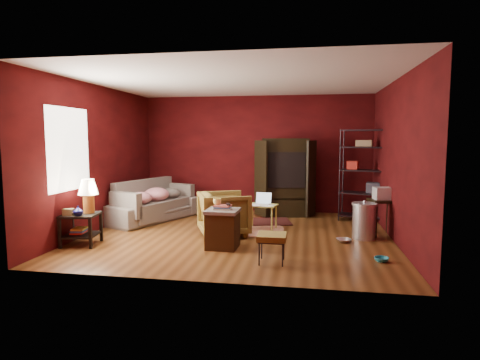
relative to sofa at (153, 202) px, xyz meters
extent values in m
cube|color=brown|center=(2.05, -0.95, -0.42)|extent=(5.50, 5.00, 0.02)
cube|color=white|center=(2.05, -0.95, 2.40)|extent=(5.50, 5.00, 0.02)
cube|color=#480A0B|center=(2.05, 1.56, 0.99)|extent=(5.50, 0.02, 2.80)
cube|color=#480A0B|center=(2.05, -3.46, 0.99)|extent=(5.50, 0.02, 2.80)
cube|color=#480A0B|center=(-0.71, -0.95, 0.99)|extent=(0.02, 5.00, 2.80)
cube|color=#480A0B|center=(4.81, -0.95, 0.99)|extent=(0.02, 5.00, 2.80)
cube|color=white|center=(-0.68, -1.95, 1.19)|extent=(0.02, 1.20, 1.40)
imported|color=#655E57|center=(0.00, 0.00, 0.00)|extent=(1.41, 2.18, 0.82)
imported|color=black|center=(1.80, -1.03, 0.03)|extent=(1.08, 1.10, 0.88)
imported|color=silver|center=(3.94, -1.19, -0.29)|extent=(0.26, 0.12, 0.25)
imported|color=teal|center=(4.38, -2.22, -0.31)|extent=(0.21, 0.10, 0.21)
imported|color=#0D0E45|center=(-0.37, -2.26, 0.19)|extent=(0.20, 0.21, 0.16)
imported|color=#FBEB7B|center=(1.86, -1.87, 0.36)|extent=(0.14, 0.12, 0.13)
cube|color=black|center=(-0.43, -2.09, 0.10)|extent=(0.64, 0.64, 0.04)
cube|color=black|center=(-0.43, -2.09, -0.25)|extent=(0.59, 0.59, 0.03)
cube|color=black|center=(-0.64, -2.38, -0.15)|extent=(0.05, 0.05, 0.52)
cube|color=black|center=(-0.14, -2.30, -0.15)|extent=(0.05, 0.05, 0.52)
cube|color=black|center=(-0.72, -1.89, -0.15)|extent=(0.05, 0.05, 0.52)
cube|color=black|center=(-0.23, -1.80, -0.15)|extent=(0.05, 0.05, 0.52)
cylinder|color=#C56C24|center=(-0.34, -1.98, 0.27)|extent=(0.21, 0.21, 0.31)
cone|color=#F2E5C6|center=(-0.34, -1.98, 0.56)|extent=(0.38, 0.38, 0.26)
cube|color=olive|center=(-0.55, -2.25, 0.17)|extent=(0.18, 0.14, 0.11)
cube|color=#C03A30|center=(-0.48, -2.10, -0.20)|extent=(0.24, 0.29, 0.03)
cube|color=#306DC0|center=(-0.47, -2.10, -0.17)|extent=(0.24, 0.29, 0.03)
cube|color=#D8CB48|center=(-0.46, -2.10, -0.14)|extent=(0.24, 0.29, 0.03)
cube|color=#655E57|center=(0.04, 0.03, -0.15)|extent=(1.28, 1.90, 0.37)
cube|color=#655E57|center=(-0.27, 0.14, 0.10)|extent=(0.74, 1.71, 0.74)
cube|color=#655E57|center=(-0.25, -0.79, 0.05)|extent=(0.75, 0.40, 0.51)
cube|color=#655E57|center=(0.33, 0.86, 0.05)|extent=(0.75, 0.40, 0.51)
ellipsoid|color=#AB1832|center=(-0.09, -0.46, 0.14)|extent=(0.61, 0.61, 0.26)
ellipsoid|color=#AB1832|center=(0.08, 0.02, 0.16)|extent=(0.68, 0.68, 0.30)
ellipsoid|color=#655E57|center=(0.23, 0.45, 0.12)|extent=(0.57, 0.57, 0.24)
cube|color=#3B210D|center=(1.96, -1.88, -0.12)|extent=(0.50, 0.50, 0.58)
cube|color=#655E57|center=(1.96, -1.88, 0.20)|extent=(0.53, 0.53, 0.05)
cube|color=beige|center=(1.96, -1.88, 0.24)|extent=(0.29, 0.22, 0.02)
cube|color=#44699F|center=(1.96, -1.88, 0.26)|extent=(0.28, 0.23, 0.02)
cube|color=#B54F44|center=(1.96, -1.88, 0.28)|extent=(0.28, 0.23, 0.02)
cube|color=black|center=(2.04, -1.85, 0.31)|extent=(0.11, 0.18, 0.02)
cube|color=black|center=(2.82, -2.53, -0.03)|extent=(0.41, 0.41, 0.08)
cube|color=black|center=(2.82, -2.53, -0.09)|extent=(0.37, 0.37, 0.02)
cylinder|color=black|center=(2.65, -2.69, -0.24)|extent=(0.02, 0.02, 0.34)
cylinder|color=black|center=(2.98, -2.69, -0.24)|extent=(0.02, 0.02, 0.34)
cylinder|color=black|center=(2.65, -2.37, -0.24)|extent=(0.02, 0.02, 0.34)
cylinder|color=black|center=(2.98, -2.36, -0.24)|extent=(0.02, 0.02, 0.34)
cylinder|color=beige|center=(2.21, -0.46, -0.41)|extent=(1.74, 1.74, 0.01)
cube|color=#4F1815|center=(2.35, 0.21, -0.40)|extent=(1.36, 1.06, 0.01)
cube|color=#DADF66|center=(2.43, -0.43, 0.06)|extent=(0.63, 0.49, 0.03)
cylinder|color=#DADF66|center=(2.16, -0.55, -0.17)|extent=(0.04, 0.04, 0.48)
cylinder|color=#DADF66|center=(2.64, -0.63, -0.17)|extent=(0.04, 0.04, 0.48)
cylinder|color=#DADF66|center=(2.21, -0.23, -0.17)|extent=(0.04, 0.04, 0.48)
cylinder|color=#DADF66|center=(2.70, -0.32, -0.17)|extent=(0.04, 0.04, 0.48)
cube|color=white|center=(2.43, -0.41, 0.09)|extent=(0.34, 0.26, 0.02)
cube|color=silver|center=(2.45, -0.30, 0.19)|extent=(0.31, 0.12, 0.21)
cube|color=white|center=(2.30, -0.51, 0.08)|extent=(0.21, 0.29, 0.00)
cube|color=white|center=(2.55, -0.54, 0.08)|extent=(0.28, 0.34, 0.00)
cube|color=black|center=(2.78, 1.06, 0.48)|extent=(1.11, 0.73, 1.78)
cube|color=black|center=(2.80, 0.97, 0.66)|extent=(0.90, 0.56, 0.80)
cube|color=black|center=(2.27, 0.71, 0.48)|extent=(0.33, 0.33, 1.69)
cube|color=black|center=(3.38, 0.90, 0.48)|extent=(0.22, 0.40, 1.69)
cube|color=#292B2E|center=(2.79, 1.02, 0.57)|extent=(0.65, 0.56, 0.49)
cube|color=black|center=(2.83, 0.78, 0.57)|extent=(0.46, 0.09, 0.37)
cube|color=black|center=(2.79, 1.02, 0.01)|extent=(0.91, 0.61, 0.05)
cylinder|color=black|center=(3.98, 0.67, 0.57)|extent=(0.03, 0.03, 1.97)
cylinder|color=black|center=(4.87, 0.43, 0.57)|extent=(0.03, 0.03, 1.97)
cylinder|color=black|center=(4.08, 1.05, 0.57)|extent=(0.03, 0.03, 1.97)
cylinder|color=black|center=(4.97, 0.81, 0.57)|extent=(0.03, 0.03, 1.97)
cube|color=black|center=(4.48, 0.74, -0.30)|extent=(1.04, 0.65, 0.03)
cube|color=black|center=(4.48, 0.74, 0.19)|extent=(1.04, 0.65, 0.03)
cube|color=black|center=(4.48, 0.74, 0.68)|extent=(1.04, 0.65, 0.03)
cube|color=black|center=(4.48, 0.74, 1.18)|extent=(1.04, 0.65, 0.03)
cube|color=black|center=(4.48, 0.74, 1.54)|extent=(1.04, 0.65, 0.03)
cube|color=#A5241B|center=(4.27, 0.79, 0.79)|extent=(0.28, 0.32, 0.18)
cube|color=#383744|center=(4.69, 0.68, 0.32)|extent=(0.34, 0.34, 0.22)
cube|color=#897152|center=(4.48, 0.74, 1.26)|extent=(0.37, 0.30, 0.13)
cube|color=black|center=(4.67, -0.55, 0.23)|extent=(0.53, 0.53, 0.04)
cube|color=black|center=(4.52, -0.77, -0.09)|extent=(0.05, 0.05, 0.65)
cube|color=black|center=(4.89, -0.70, -0.09)|extent=(0.05, 0.05, 0.65)
cube|color=black|center=(4.44, -0.40, -0.09)|extent=(0.05, 0.05, 0.65)
cube|color=black|center=(4.81, -0.33, -0.09)|extent=(0.05, 0.05, 0.65)
cube|color=silver|center=(4.67, -0.55, 0.37)|extent=(0.35, 0.30, 0.22)
cylinder|color=silver|center=(4.31, -0.87, -0.11)|extent=(0.47, 0.47, 0.60)
cylinder|color=silver|center=(4.31, -0.87, 0.21)|extent=(0.51, 0.51, 0.04)
sphere|color=silver|center=(4.31, -0.87, 0.25)|extent=(0.07, 0.07, 0.06)
camera|label=1|loc=(3.31, -8.14, 1.38)|focal=30.00mm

